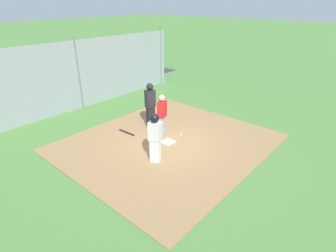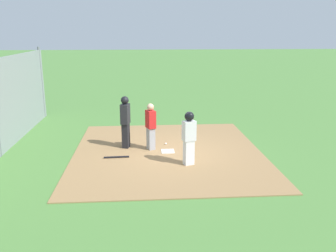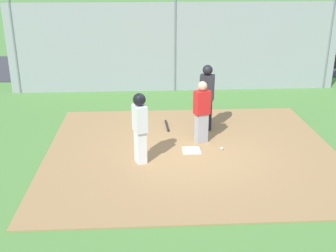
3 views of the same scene
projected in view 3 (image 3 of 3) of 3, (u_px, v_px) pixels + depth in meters
name	position (u px, v px, depth m)	size (l,w,h in m)	color
ground_plane	(191.00, 152.00, 10.45)	(140.00, 140.00, 0.00)	#51843D
dirt_infield	(191.00, 151.00, 10.44)	(7.20, 6.40, 0.03)	#9E774C
home_plate	(191.00, 150.00, 10.43)	(0.44, 0.44, 0.02)	white
catcher	(202.00, 111.00, 10.69)	(0.45, 0.38, 1.63)	#9E9EA3
umpire	(207.00, 96.00, 11.47)	(0.43, 0.35, 1.85)	black
runner	(140.00, 123.00, 9.50)	(0.37, 0.44, 1.68)	silver
baseball_bat	(167.00, 126.00, 12.01)	(0.06, 0.06, 0.83)	black
baseball	(222.00, 148.00, 10.48)	(0.07, 0.07, 0.07)	white
backstop_fence	(175.00, 48.00, 15.12)	(12.00, 0.10, 3.35)	#93999E
parking_lot	(168.00, 66.00, 19.55)	(18.00, 5.20, 0.04)	#38383D
parked_car_green	(301.00, 52.00, 19.61)	(4.35, 2.20, 1.28)	#235B38
parked_car_dark	(231.00, 55.00, 18.85)	(4.36, 2.23, 1.28)	black
parked_car_white	(161.00, 55.00, 18.96)	(4.36, 2.22, 1.28)	silver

